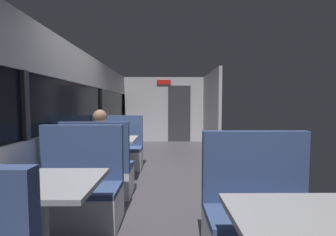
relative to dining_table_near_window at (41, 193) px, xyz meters
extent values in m
cube|color=#423F44|center=(0.89, 2.09, -0.65)|extent=(3.30, 9.20, 0.02)
cube|color=#B2B2B7|center=(-0.56, 2.09, -0.16)|extent=(0.08, 8.40, 0.95)
cube|color=#B2B2B7|center=(-0.56, 2.09, 1.36)|extent=(0.08, 8.40, 0.60)
cube|color=black|center=(-0.57, 2.09, 0.69)|extent=(0.03, 8.40, 0.75)
cube|color=#2D2D30|center=(-0.54, 0.69, 0.69)|extent=(0.06, 0.08, 0.75)
cube|color=#2D2D30|center=(-0.54, 3.49, 0.69)|extent=(0.06, 0.08, 0.75)
cube|color=#2D2D30|center=(-0.54, 6.29, 0.69)|extent=(0.06, 0.08, 0.75)
cube|color=#B2B2B7|center=(0.89, 6.29, 0.51)|extent=(2.90, 0.08, 2.30)
cube|color=#333338|center=(1.44, 6.24, 0.36)|extent=(0.80, 0.04, 2.00)
cube|color=red|center=(0.89, 6.23, 1.48)|extent=(0.50, 0.03, 0.16)
cube|color=#B2B2B7|center=(2.34, 5.09, 0.51)|extent=(0.08, 2.40, 2.30)
cylinder|color=#9E9EA3|center=(0.00, 0.00, -0.29)|extent=(0.10, 0.10, 0.70)
cube|color=#99999E|center=(0.00, 0.00, 0.08)|extent=(0.90, 0.70, 0.04)
cube|color=silver|center=(0.00, 0.66, -0.44)|extent=(0.95, 0.50, 0.39)
cube|color=#384C7A|center=(0.00, 0.66, -0.22)|extent=(0.95, 0.50, 0.06)
cube|color=#384C7A|center=(0.00, 0.87, 0.14)|extent=(0.95, 0.08, 0.65)
cylinder|color=#9E9EA3|center=(0.00, 2.18, -0.29)|extent=(0.10, 0.10, 0.70)
cube|color=#99999E|center=(0.00, 2.18, 0.08)|extent=(0.90, 0.70, 0.04)
cube|color=silver|center=(0.00, 1.52, -0.44)|extent=(0.95, 0.50, 0.39)
cube|color=#384C7A|center=(0.00, 1.52, -0.22)|extent=(0.95, 0.50, 0.06)
cube|color=#384C7A|center=(0.00, 1.31, 0.14)|extent=(0.95, 0.08, 0.65)
cube|color=silver|center=(0.00, 2.84, -0.44)|extent=(0.95, 0.50, 0.39)
cube|color=#384C7A|center=(0.00, 2.84, -0.22)|extent=(0.95, 0.50, 0.06)
cube|color=#384C7A|center=(0.00, 3.05, 0.14)|extent=(0.95, 0.08, 0.65)
cube|color=#99999E|center=(1.79, -0.60, 0.08)|extent=(0.90, 0.70, 0.04)
cube|color=#384C7A|center=(1.79, 0.06, -0.22)|extent=(0.95, 0.50, 0.06)
cube|color=#384C7A|center=(1.79, 0.27, 0.14)|extent=(0.95, 0.08, 0.65)
cube|color=#26262D|center=(0.00, 1.52, -0.41)|extent=(0.30, 0.36, 0.45)
cube|color=#99999E|center=(0.00, 1.57, 0.11)|extent=(0.34, 0.22, 0.60)
sphere|color=#8C664C|center=(0.00, 1.59, 0.52)|extent=(0.20, 0.20, 0.20)
cylinder|color=#99999E|center=(-0.20, 1.75, 0.13)|extent=(0.07, 0.28, 0.07)
cylinder|color=#99999E|center=(0.20, 1.75, 0.13)|extent=(0.07, 0.28, 0.07)
camera|label=1|loc=(0.99, -1.71, 0.70)|focal=23.81mm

